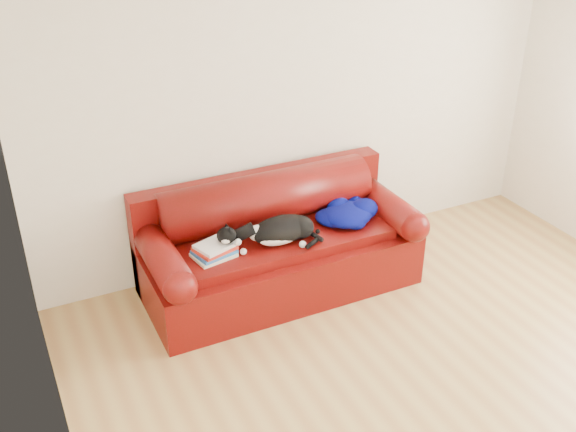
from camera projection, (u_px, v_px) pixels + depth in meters
name	position (u px, v px, depth m)	size (l,w,h in m)	color
ground	(443.00, 387.00, 4.37)	(4.50, 4.50, 0.00)	olive
room_shell	(493.00, 144.00, 3.63)	(4.52, 4.02, 2.61)	beige
sofa_base	(280.00, 261.00, 5.26)	(2.10, 0.90, 0.50)	#3A0B02
sofa_back	(267.00, 214.00, 5.30)	(2.10, 1.01, 0.88)	#3A0B02
book_stack	(215.00, 250.00, 4.81)	(0.32, 0.28, 0.10)	beige
cat	(281.00, 230.00, 4.97)	(0.65, 0.38, 0.25)	black
blanket	(348.00, 213.00, 5.27)	(0.60, 0.50, 0.15)	#020342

